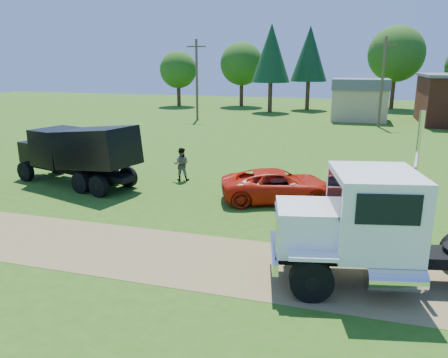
# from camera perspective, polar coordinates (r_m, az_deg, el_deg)

# --- Properties ---
(ground) EXTENTS (140.00, 140.00, 0.00)m
(ground) POSITION_cam_1_polar(r_m,az_deg,el_deg) (14.99, 1.82, -11.10)
(ground) COLOR #2F5813
(ground) RESTS_ON ground
(dirt_track) EXTENTS (120.00, 4.20, 0.01)m
(dirt_track) POSITION_cam_1_polar(r_m,az_deg,el_deg) (14.99, 1.82, -11.08)
(dirt_track) COLOR olive
(dirt_track) RESTS_ON ground
(white_semi_tractor) EXTENTS (8.89, 4.48, 5.24)m
(white_semi_tractor) POSITION_cam_1_polar(r_m,az_deg,el_deg) (13.89, 19.18, -6.12)
(white_semi_tractor) COLOR black
(white_semi_tractor) RESTS_ON ground
(black_dump_truck) EXTENTS (8.14, 4.29, 3.46)m
(black_dump_truck) POSITION_cam_1_polar(r_m,az_deg,el_deg) (25.03, -18.48, 3.48)
(black_dump_truck) COLOR black
(black_dump_truck) RESTS_ON ground
(orange_pickup) EXTENTS (6.11, 4.30, 1.55)m
(orange_pickup) POSITION_cam_1_polar(r_m,az_deg,el_deg) (21.41, 7.15, -0.84)
(orange_pickup) COLOR red
(orange_pickup) RESTS_ON ground
(spectator_b) EXTENTS (1.05, 0.89, 1.90)m
(spectator_b) POSITION_cam_1_polar(r_m,az_deg,el_deg) (25.00, -5.61, 1.95)
(spectator_b) COLOR #999999
(spectator_b) RESTS_ON ground
(tan_shed) EXTENTS (6.20, 5.40, 4.70)m
(tan_shed) POSITION_cam_1_polar(r_m,az_deg,el_deg) (53.20, 17.29, 9.95)
(tan_shed) COLOR tan
(tan_shed) RESTS_ON ground
(utility_poles) EXTENTS (42.20, 0.28, 9.00)m
(utility_poles) POSITION_cam_1_polar(r_m,az_deg,el_deg) (48.14, 19.97, 11.99)
(utility_poles) COLOR #4B3D2A
(utility_poles) RESTS_ON ground
(tree_row) EXTENTS (58.13, 15.55, 11.44)m
(tree_row) POSITION_cam_1_polar(r_m,az_deg,el_deg) (63.91, 19.11, 14.62)
(tree_row) COLOR #342115
(tree_row) RESTS_ON ground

